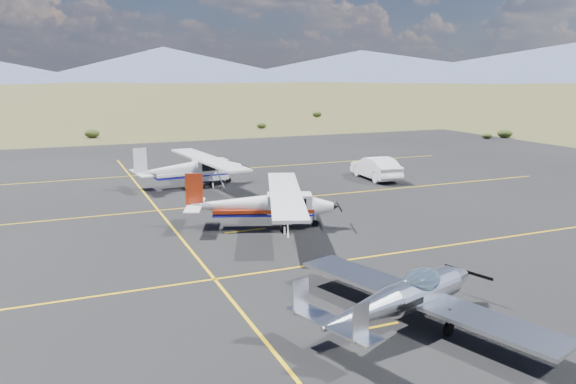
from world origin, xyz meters
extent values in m
plane|color=#383D1C|center=(0.00, 0.00, 0.00)|extent=(1600.00, 1600.00, 0.00)
cube|color=black|center=(0.00, 7.00, 0.00)|extent=(72.00, 72.00, 0.02)
cube|color=#B9BBC0|center=(-1.36, -3.59, 0.72)|extent=(3.92, 8.71, 0.12)
ellipsoid|color=#99BFD8|center=(-1.36, -3.59, 1.19)|extent=(1.78, 1.34, 0.79)
cube|color=#B9BBC0|center=(-4.76, -4.65, 0.99)|extent=(1.51, 2.96, 0.06)
cube|color=#B9BBC0|center=(-4.59, -5.71, 1.43)|extent=(0.52, 0.21, 0.96)
cube|color=#B9BBC0|center=(-5.22, -3.68, 1.43)|extent=(0.52, 0.21, 0.96)
cylinder|color=black|center=(0.12, -3.13, 0.17)|extent=(0.34, 0.18, 0.33)
cylinder|color=black|center=(-1.20, -4.75, 0.20)|extent=(0.40, 0.22, 0.39)
cylinder|color=black|center=(-1.89, -2.54, 0.20)|extent=(0.40, 0.22, 0.39)
cube|color=silver|center=(-0.90, 7.23, 0.99)|extent=(2.31, 1.72, 1.27)
cube|color=silver|center=(-1.07, 7.30, 1.65)|extent=(4.89, 10.19, 0.13)
cube|color=black|center=(-0.90, 7.23, 1.26)|extent=(1.79, 1.56, 0.52)
cube|color=#AE2A0E|center=(-2.04, 7.65, 0.90)|extent=(4.78, 2.63, 0.17)
cube|color=#AE2A0E|center=(-5.04, 8.74, 1.88)|extent=(0.77, 0.33, 1.50)
cube|color=silver|center=(-5.04, 8.74, 1.13)|extent=(1.69, 3.06, 0.06)
cylinder|color=black|center=(0.25, 6.81, 0.18)|extent=(0.35, 0.20, 0.34)
cylinder|color=black|center=(-1.50, 6.40, 0.22)|extent=(0.43, 0.26, 0.41)
cylinder|color=black|center=(-0.83, 8.25, 0.22)|extent=(0.43, 0.26, 0.41)
cube|color=silver|center=(-1.57, 18.77, 1.02)|extent=(2.22, 1.32, 1.30)
cube|color=silver|center=(-1.76, 18.75, 1.69)|extent=(2.60, 10.68, 0.13)
cube|color=black|center=(-1.57, 18.77, 1.29)|extent=(1.65, 1.30, 0.53)
cube|color=silver|center=(-2.81, 18.64, 0.92)|extent=(4.90, 1.62, 0.17)
cube|color=silver|center=(-6.06, 18.30, 1.93)|extent=(0.82, 0.15, 1.54)
cube|color=silver|center=(-6.06, 18.30, 1.16)|extent=(1.04, 3.14, 0.06)
cylinder|color=black|center=(-0.32, 18.90, 0.18)|extent=(0.35, 0.13, 0.35)
cylinder|color=black|center=(-1.75, 17.74, 0.22)|extent=(0.43, 0.17, 0.42)
cylinder|color=black|center=(-1.96, 19.75, 0.22)|extent=(0.43, 0.17, 0.42)
imported|color=white|center=(9.39, 16.31, 0.79)|extent=(1.95, 4.83, 1.56)
camera|label=1|loc=(-10.89, -16.28, 7.15)|focal=35.00mm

